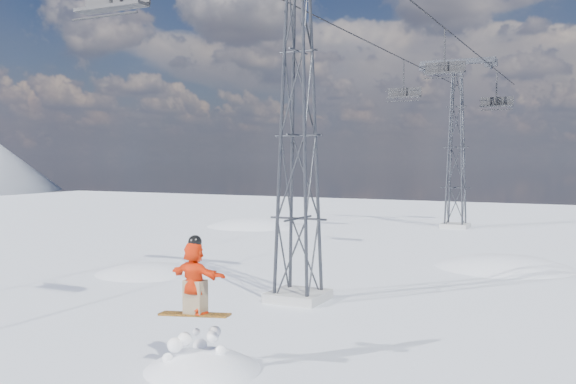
# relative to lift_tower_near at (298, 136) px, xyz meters

# --- Properties ---
(ground) EXTENTS (120.00, 120.00, 0.00)m
(ground) POSITION_rel_lift_tower_near_xyz_m (-0.80, -8.00, -5.47)
(ground) COLOR white
(ground) RESTS_ON ground
(lift_tower_near) EXTENTS (5.20, 1.80, 11.43)m
(lift_tower_near) POSITION_rel_lift_tower_near_xyz_m (0.00, 0.00, 0.00)
(lift_tower_near) COLOR #999999
(lift_tower_near) RESTS_ON ground
(lift_tower_far) EXTENTS (5.20, 1.80, 11.43)m
(lift_tower_far) POSITION_rel_lift_tower_near_xyz_m (0.00, 25.00, 0.00)
(lift_tower_far) COLOR #999999
(lift_tower_far) RESTS_ON ground
(haul_cables) EXTENTS (4.46, 51.00, 0.06)m
(haul_cables) POSITION_rel_lift_tower_near_xyz_m (0.00, 11.50, 5.38)
(haul_cables) COLOR black
(haul_cables) RESTS_ON ground
(lift_chair_mid) EXTENTS (1.89, 0.54, 2.34)m
(lift_chair_mid) POSITION_rel_lift_tower_near_xyz_m (2.20, 11.46, 3.51)
(lift_chair_mid) COLOR black
(lift_chair_mid) RESTS_ON ground
(lift_chair_far) EXTENTS (2.10, 0.60, 2.61)m
(lift_chair_far) POSITION_rel_lift_tower_near_xyz_m (-2.20, 19.86, 3.29)
(lift_chair_far) COLOR black
(lift_chair_far) RESTS_ON ground
(lift_chair_extra) EXTENTS (2.23, 0.64, 2.76)m
(lift_chair_extra) POSITION_rel_lift_tower_near_xyz_m (2.20, 27.61, 3.17)
(lift_chair_extra) COLOR black
(lift_chair_extra) RESTS_ON ground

